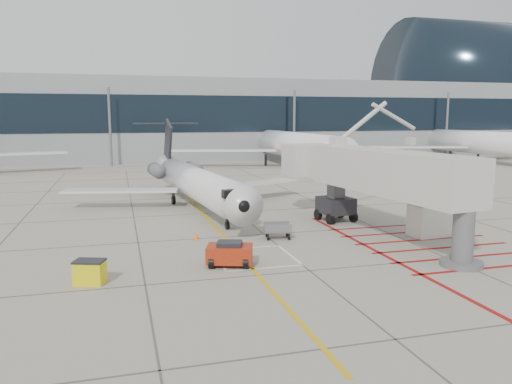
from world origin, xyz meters
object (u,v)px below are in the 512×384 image
object	(u,v)px
jet_bridge	(387,180)
spill_bin	(90,272)
regional_jet	(202,168)
pushback_tug	(230,253)

from	to	relation	value
jet_bridge	spill_bin	bearing A→B (deg)	-174.22
jet_bridge	regional_jet	bearing A→B (deg)	122.62
jet_bridge	pushback_tug	bearing A→B (deg)	-171.56
regional_jet	spill_bin	bearing A→B (deg)	-122.34
pushback_tug	spill_bin	size ratio (longest dim) A/B	1.77
pushback_tug	spill_bin	world-z (taller)	pushback_tug
pushback_tug	jet_bridge	bearing A→B (deg)	33.56
regional_jet	spill_bin	world-z (taller)	regional_jet
spill_bin	pushback_tug	bearing A→B (deg)	27.97
pushback_tug	regional_jet	bearing A→B (deg)	103.97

